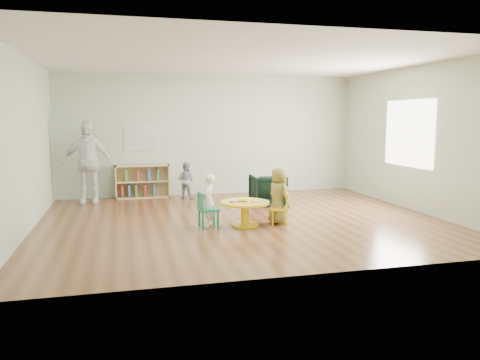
{
  "coord_description": "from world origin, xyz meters",
  "views": [
    {
      "loc": [
        -2.03,
        -7.88,
        1.81
      ],
      "look_at": [
        -0.11,
        -0.3,
        0.77
      ],
      "focal_mm": 35.0,
      "sensor_mm": 36.0,
      "label": 1
    }
  ],
  "objects_px": {
    "kid_chair_right": "(282,208)",
    "adult_caretaker": "(87,162)",
    "child_left": "(208,201)",
    "child_right": "(278,196)",
    "activity_table": "(245,209)",
    "bookshelf": "(142,182)",
    "kid_chair_left": "(206,208)",
    "armchair": "(268,190)",
    "toddler": "(186,180)"
  },
  "relations": [
    {
      "from": "kid_chair_right",
      "to": "child_left",
      "type": "height_order",
      "value": "child_left"
    },
    {
      "from": "kid_chair_left",
      "to": "adult_caretaker",
      "type": "relative_size",
      "value": 0.34
    },
    {
      "from": "child_left",
      "to": "armchair",
      "type": "bearing_deg",
      "value": 161.61
    },
    {
      "from": "child_right",
      "to": "armchair",
      "type": "bearing_deg",
      "value": -30.2
    },
    {
      "from": "bookshelf",
      "to": "child_left",
      "type": "relative_size",
      "value": 1.35
    },
    {
      "from": "activity_table",
      "to": "bookshelf",
      "type": "bearing_deg",
      "value": 115.46
    },
    {
      "from": "kid_chair_right",
      "to": "toddler",
      "type": "relative_size",
      "value": 0.65
    },
    {
      "from": "kid_chair_right",
      "to": "child_left",
      "type": "distance_m",
      "value": 1.27
    },
    {
      "from": "activity_table",
      "to": "kid_chair_left",
      "type": "bearing_deg",
      "value": 174.26
    },
    {
      "from": "toddler",
      "to": "adult_caretaker",
      "type": "height_order",
      "value": "adult_caretaker"
    },
    {
      "from": "activity_table",
      "to": "child_right",
      "type": "xyz_separation_m",
      "value": [
        0.59,
        0.01,
        0.2
      ]
    },
    {
      "from": "kid_chair_left",
      "to": "toddler",
      "type": "xyz_separation_m",
      "value": [
        0.05,
        2.83,
        0.09
      ]
    },
    {
      "from": "kid_chair_left",
      "to": "armchair",
      "type": "height_order",
      "value": "armchair"
    },
    {
      "from": "child_right",
      "to": "adult_caretaker",
      "type": "height_order",
      "value": "adult_caretaker"
    },
    {
      "from": "adult_caretaker",
      "to": "kid_chair_right",
      "type": "bearing_deg",
      "value": -37.97
    },
    {
      "from": "kid_chair_left",
      "to": "child_left",
      "type": "distance_m",
      "value": 0.13
    },
    {
      "from": "bookshelf",
      "to": "toddler",
      "type": "distance_m",
      "value": 1.03
    },
    {
      "from": "kid_chair_left",
      "to": "adult_caretaker",
      "type": "height_order",
      "value": "adult_caretaker"
    },
    {
      "from": "adult_caretaker",
      "to": "toddler",
      "type": "bearing_deg",
      "value": 4.1
    },
    {
      "from": "armchair",
      "to": "child_left",
      "type": "relative_size",
      "value": 0.79
    },
    {
      "from": "child_left",
      "to": "toddler",
      "type": "distance_m",
      "value": 2.84
    },
    {
      "from": "child_left",
      "to": "activity_table",
      "type": "bearing_deg",
      "value": 109.14
    },
    {
      "from": "child_left",
      "to": "toddler",
      "type": "bearing_deg",
      "value": -155.59
    },
    {
      "from": "kid_chair_left",
      "to": "child_left",
      "type": "relative_size",
      "value": 0.67
    },
    {
      "from": "activity_table",
      "to": "armchair",
      "type": "xyz_separation_m",
      "value": [
        0.95,
        1.74,
        0.03
      ]
    },
    {
      "from": "kid_chair_left",
      "to": "adult_caretaker",
      "type": "bearing_deg",
      "value": -147.77
    },
    {
      "from": "activity_table",
      "to": "armchair",
      "type": "bearing_deg",
      "value": 61.36
    },
    {
      "from": "activity_table",
      "to": "child_left",
      "type": "xyz_separation_m",
      "value": [
        -0.61,
        0.06,
        0.16
      ]
    },
    {
      "from": "toddler",
      "to": "adult_caretaker",
      "type": "xyz_separation_m",
      "value": [
        -2.09,
        -0.04,
        0.46
      ]
    },
    {
      "from": "activity_table",
      "to": "bookshelf",
      "type": "distance_m",
      "value": 3.63
    },
    {
      "from": "bookshelf",
      "to": "toddler",
      "type": "bearing_deg",
      "value": -21.77
    },
    {
      "from": "kid_chair_left",
      "to": "bookshelf",
      "type": "xyz_separation_m",
      "value": [
        -0.9,
        3.21,
        0.05
      ]
    },
    {
      "from": "kid_chair_left",
      "to": "child_left",
      "type": "xyz_separation_m",
      "value": [
        0.04,
        -0.01,
        0.13
      ]
    },
    {
      "from": "armchair",
      "to": "child_left",
      "type": "distance_m",
      "value": 2.3
    },
    {
      "from": "activity_table",
      "to": "child_right",
      "type": "distance_m",
      "value": 0.63
    },
    {
      "from": "kid_chair_left",
      "to": "child_left",
      "type": "bearing_deg",
      "value": 75.05
    },
    {
      "from": "kid_chair_right",
      "to": "bookshelf",
      "type": "distance_m",
      "value": 3.98
    },
    {
      "from": "activity_table",
      "to": "kid_chair_right",
      "type": "relative_size",
      "value": 1.54
    },
    {
      "from": "activity_table",
      "to": "toddler",
      "type": "height_order",
      "value": "toddler"
    },
    {
      "from": "bookshelf",
      "to": "toddler",
      "type": "height_order",
      "value": "toddler"
    },
    {
      "from": "kid_chair_left",
      "to": "adult_caretaker",
      "type": "xyz_separation_m",
      "value": [
        -2.04,
        2.79,
        0.55
      ]
    },
    {
      "from": "child_left",
      "to": "kid_chair_right",
      "type": "bearing_deg",
      "value": 110.01
    },
    {
      "from": "kid_chair_right",
      "to": "adult_caretaker",
      "type": "distance_m",
      "value": 4.46
    },
    {
      "from": "activity_table",
      "to": "kid_chair_right",
      "type": "distance_m",
      "value": 0.65
    },
    {
      "from": "kid_chair_left",
      "to": "armchair",
      "type": "relative_size",
      "value": 0.85
    },
    {
      "from": "adult_caretaker",
      "to": "kid_chair_left",
      "type": "bearing_deg",
      "value": -50.88
    },
    {
      "from": "kid_chair_right",
      "to": "adult_caretaker",
      "type": "bearing_deg",
      "value": 69.94
    },
    {
      "from": "child_left",
      "to": "child_right",
      "type": "height_order",
      "value": "child_right"
    },
    {
      "from": "adult_caretaker",
      "to": "bookshelf",
      "type": "bearing_deg",
      "value": 23.34
    },
    {
      "from": "activity_table",
      "to": "child_right",
      "type": "bearing_deg",
      "value": 1.03
    }
  ]
}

